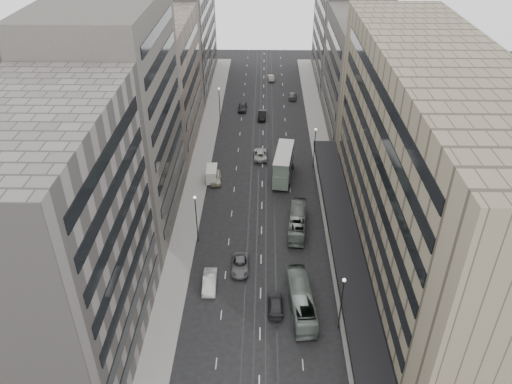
# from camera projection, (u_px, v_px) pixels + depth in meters

# --- Properties ---
(ground) EXTENTS (220.00, 220.00, 0.00)m
(ground) POSITION_uv_depth(u_px,v_px,m) (260.00, 299.00, 66.30)
(ground) COLOR black
(ground) RESTS_ON ground
(sidewalk_right) EXTENTS (4.00, 125.00, 0.15)m
(sidewalk_right) POSITION_uv_depth(u_px,v_px,m) (324.00, 161.00, 97.59)
(sidewalk_right) COLOR gray
(sidewalk_right) RESTS_ON ground
(sidewalk_left) EXTENTS (4.00, 125.00, 0.15)m
(sidewalk_left) POSITION_uv_depth(u_px,v_px,m) (202.00, 160.00, 97.97)
(sidewalk_left) COLOR gray
(sidewalk_left) RESTS_ON ground
(department_store) EXTENTS (19.20, 60.00, 30.00)m
(department_store) POSITION_uv_depth(u_px,v_px,m) (427.00, 173.00, 64.60)
(department_store) COLOR #7B705A
(department_store) RESTS_ON ground
(building_right_mid) EXTENTS (15.00, 28.00, 24.00)m
(building_right_mid) POSITION_uv_depth(u_px,v_px,m) (367.00, 77.00, 103.18)
(building_right_mid) COLOR #4A4540
(building_right_mid) RESTS_ON ground
(building_right_far) EXTENTS (15.00, 32.00, 28.00)m
(building_right_far) POSITION_uv_depth(u_px,v_px,m) (348.00, 29.00, 127.31)
(building_right_far) COLOR slate
(building_right_far) RESTS_ON ground
(building_left_a) EXTENTS (15.00, 28.00, 30.00)m
(building_left_a) POSITION_uv_depth(u_px,v_px,m) (54.00, 247.00, 51.79)
(building_left_a) COLOR slate
(building_left_a) RESTS_ON ground
(building_left_b) EXTENTS (15.00, 26.00, 34.00)m
(building_left_b) POSITION_uv_depth(u_px,v_px,m) (117.00, 120.00, 73.40)
(building_left_b) COLOR #4A4540
(building_left_b) RESTS_ON ground
(building_left_c) EXTENTS (15.00, 28.00, 25.00)m
(building_left_c) POSITION_uv_depth(u_px,v_px,m) (155.00, 84.00, 98.53)
(building_left_c) COLOR gray
(building_left_c) RESTS_ON ground
(building_left_d) EXTENTS (15.00, 38.00, 28.00)m
(building_left_d) POSITION_uv_depth(u_px,v_px,m) (179.00, 31.00, 125.46)
(building_left_d) COLOR slate
(building_left_d) RESTS_ON ground
(lamp_right_near) EXTENTS (0.44, 0.44, 8.32)m
(lamp_right_near) POSITION_uv_depth(u_px,v_px,m) (342.00, 298.00, 59.13)
(lamp_right_near) COLOR #262628
(lamp_right_near) RESTS_ON ground
(lamp_right_far) EXTENTS (0.44, 0.44, 8.32)m
(lamp_right_far) POSITION_uv_depth(u_px,v_px,m) (315.00, 143.00, 92.75)
(lamp_right_far) COLOR #262628
(lamp_right_far) RESTS_ON ground
(lamp_left_near) EXTENTS (0.44, 0.44, 8.32)m
(lamp_left_near) POSITION_uv_depth(u_px,v_px,m) (196.00, 214.00, 73.72)
(lamp_left_near) COLOR #262628
(lamp_left_near) RESTS_ON ground
(lamp_left_far) EXTENTS (0.44, 0.44, 8.32)m
(lamp_left_far) POSITION_uv_depth(u_px,v_px,m) (219.00, 101.00, 109.87)
(lamp_left_far) COLOR #262628
(lamp_left_far) RESTS_ON ground
(bus_near) EXTENTS (3.60, 11.51, 3.15)m
(bus_near) POSITION_uv_depth(u_px,v_px,m) (301.00, 300.00, 63.92)
(bus_near) COLOR gray
(bus_near) RESTS_ON ground
(bus_far) EXTENTS (3.50, 10.67, 2.92)m
(bus_far) POSITION_uv_depth(u_px,v_px,m) (297.00, 221.00, 78.43)
(bus_far) COLOR gray
(bus_far) RESTS_ON ground
(double_decker) EXTENTS (4.27, 10.49, 5.58)m
(double_decker) POSITION_uv_depth(u_px,v_px,m) (283.00, 164.00, 90.65)
(double_decker) COLOR slate
(double_decker) RESTS_ON ground
(vw_microbus) EXTENTS (2.15, 4.46, 2.38)m
(vw_microbus) POSITION_uv_depth(u_px,v_px,m) (305.00, 313.00, 62.39)
(vw_microbus) COLOR slate
(vw_microbus) RESTS_ON ground
(panel_van) EXTENTS (2.22, 4.29, 2.66)m
(panel_van) POSITION_uv_depth(u_px,v_px,m) (212.00, 174.00, 90.75)
(panel_van) COLOR white
(panel_van) RESTS_ON ground
(sedan_1) EXTENTS (1.92, 5.18, 1.69)m
(sedan_1) POSITION_uv_depth(u_px,v_px,m) (210.00, 282.00, 67.78)
(sedan_1) COLOR beige
(sedan_1) RESTS_ON ground
(sedan_2) EXTENTS (2.53, 5.30, 1.46)m
(sedan_2) POSITION_uv_depth(u_px,v_px,m) (240.00, 265.00, 70.83)
(sedan_2) COLOR slate
(sedan_2) RESTS_ON ground
(sedan_3) EXTENTS (2.14, 5.15, 1.49)m
(sedan_3) POSITION_uv_depth(u_px,v_px,m) (276.00, 304.00, 64.38)
(sedan_3) COLOR #2A2A2D
(sedan_3) RESTS_ON ground
(sedan_4) EXTENTS (2.40, 5.12, 1.69)m
(sedan_4) POSITION_uv_depth(u_px,v_px,m) (216.00, 177.00, 90.87)
(sedan_4) COLOR beige
(sedan_4) RESTS_ON ground
(sedan_5) EXTENTS (1.92, 5.07, 1.65)m
(sedan_5) POSITION_uv_depth(u_px,v_px,m) (262.00, 115.00, 114.20)
(sedan_5) COLOR black
(sedan_5) RESTS_ON ground
(sedan_6) EXTENTS (2.79, 5.71, 1.56)m
(sedan_6) POSITION_uv_depth(u_px,v_px,m) (260.00, 154.00, 98.52)
(sedan_6) COLOR #B4B3B0
(sedan_6) RESTS_ON ground
(sedan_7) EXTENTS (2.24, 4.88, 1.38)m
(sedan_7) POSITION_uv_depth(u_px,v_px,m) (292.00, 96.00, 124.44)
(sedan_7) COLOR #555557
(sedan_7) RESTS_ON ground
(sedan_8) EXTENTS (2.08, 4.90, 1.65)m
(sedan_8) POSITION_uv_depth(u_px,v_px,m) (243.00, 107.00, 118.11)
(sedan_8) COLOR #232325
(sedan_8) RESTS_ON ground
(sedan_9) EXTENTS (2.01, 4.48, 1.43)m
(sedan_9) POSITION_uv_depth(u_px,v_px,m) (271.00, 77.00, 135.36)
(sedan_9) COLOR #ADA390
(sedan_9) RESTS_ON ground
(pedestrian) EXTENTS (0.70, 0.53, 1.75)m
(pedestrian) POSITION_uv_depth(u_px,v_px,m) (383.00, 384.00, 54.07)
(pedestrian) COLOR black
(pedestrian) RESTS_ON sidewalk_right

